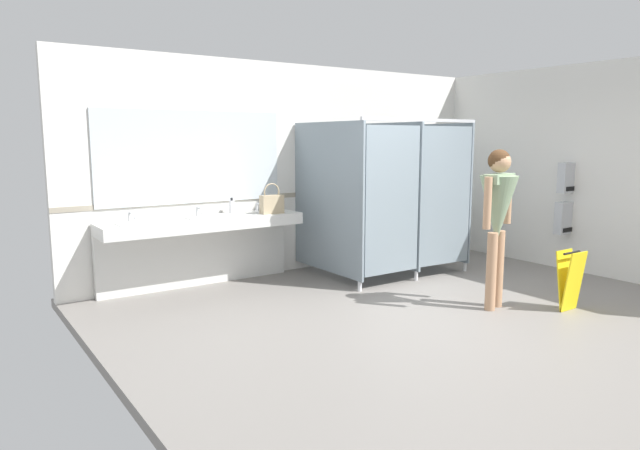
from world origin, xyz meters
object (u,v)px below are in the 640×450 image
object	(u,v)px
person_standing	(498,208)
soap_dispenser	(232,207)
paper_towel_dispenser_lower	(566,218)
handbag	(272,203)
paper_towel_dispenser_upper	(568,178)
wet_floor_sign	(570,280)

from	to	relation	value
person_standing	soap_dispenser	xyz separation A→B (m)	(-1.80, 2.67, -0.12)
person_standing	soap_dispenser	distance (m)	3.22
person_standing	soap_dispenser	world-z (taller)	person_standing
paper_towel_dispenser_lower	handbag	xyz separation A→B (m)	(-3.68, 1.72, 0.27)
paper_towel_dispenser_upper	paper_towel_dispenser_lower	bearing A→B (deg)	-90.00
paper_towel_dispenser_upper	person_standing	size ratio (longest dim) A/B	0.24
paper_towel_dispenser_upper	handbag	distance (m)	4.07
paper_towel_dispenser_lower	wet_floor_sign	xyz separation A→B (m)	(-1.69, -1.15, -0.41)
soap_dispenser	wet_floor_sign	distance (m)	4.03
paper_towel_dispenser_upper	handbag	xyz separation A→B (m)	(-3.68, 1.72, -0.28)
wet_floor_sign	soap_dispenser	bearing A→B (deg)	127.02
handbag	soap_dispenser	xyz separation A→B (m)	(-0.41, 0.31, -0.05)
soap_dispenser	wet_floor_sign	size ratio (longest dim) A/B	0.31
person_standing	handbag	bearing A→B (deg)	120.52
paper_towel_dispenser_upper	paper_towel_dispenser_lower	size ratio (longest dim) A/B	0.93
paper_towel_dispenser_lower	handbag	world-z (taller)	handbag
soap_dispenser	wet_floor_sign	world-z (taller)	soap_dispenser
paper_towel_dispenser_upper	soap_dispenser	xyz separation A→B (m)	(-4.08, 2.02, -0.32)
person_standing	wet_floor_sign	xyz separation A→B (m)	(0.60, -0.51, -0.76)
paper_towel_dispenser_upper	paper_towel_dispenser_lower	world-z (taller)	paper_towel_dispenser_upper
handbag	paper_towel_dispenser_upper	bearing A→B (deg)	-25.02
paper_towel_dispenser_upper	wet_floor_sign	bearing A→B (deg)	-145.59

